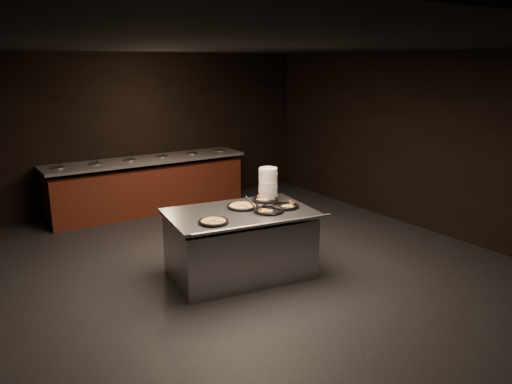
% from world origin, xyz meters
% --- Properties ---
extents(room, '(7.02, 8.02, 2.92)m').
position_xyz_m(room, '(0.00, 0.00, 1.45)').
color(room, black).
rests_on(room, ground).
extents(salad_bar, '(3.70, 0.83, 1.18)m').
position_xyz_m(salad_bar, '(0.00, 3.56, 0.44)').
color(salad_bar, '#4E2112').
rests_on(salad_bar, ground).
extents(serving_counter, '(1.97, 1.42, 0.88)m').
position_xyz_m(serving_counter, '(-0.09, 0.13, 0.42)').
color(serving_counter, '#A8ABAF').
rests_on(serving_counter, ground).
extents(plate_stack, '(0.26, 0.26, 0.43)m').
position_xyz_m(plate_stack, '(0.57, 0.46, 1.09)').
color(plate_stack, silver).
rests_on(plate_stack, serving_counter).
extents(pan_veggie_whole, '(0.36, 0.36, 0.04)m').
position_xyz_m(pan_veggie_whole, '(-0.60, -0.11, 0.89)').
color(pan_veggie_whole, black).
rests_on(pan_veggie_whole, serving_counter).
extents(pan_cheese_whole, '(0.41, 0.41, 0.04)m').
position_xyz_m(pan_cheese_whole, '(0.03, 0.26, 0.89)').
color(pan_cheese_whole, black).
rests_on(pan_cheese_whole, serving_counter).
extents(pan_cheese_slices_a, '(0.36, 0.36, 0.04)m').
position_xyz_m(pan_cheese_slices_a, '(0.47, 0.37, 0.89)').
color(pan_cheese_slices_a, black).
rests_on(pan_cheese_slices_a, serving_counter).
extents(pan_cheese_slices_b, '(0.39, 0.39, 0.04)m').
position_xyz_m(pan_cheese_slices_b, '(0.21, -0.08, 0.89)').
color(pan_cheese_slices_b, black).
rests_on(pan_cheese_slices_b, serving_counter).
extents(pan_veggie_slices, '(0.37, 0.37, 0.04)m').
position_xyz_m(pan_veggie_slices, '(0.50, -0.03, 0.89)').
color(pan_veggie_slices, black).
rests_on(pan_veggie_slices, serving_counter).
extents(server_left, '(0.11, 0.36, 0.17)m').
position_xyz_m(server_left, '(0.03, 0.12, 0.96)').
color(server_left, '#A8ABAF').
rests_on(server_left, serving_counter).
extents(server_right, '(0.24, 0.24, 0.15)m').
position_xyz_m(server_right, '(0.08, -0.16, 0.94)').
color(server_right, '#A8ABAF').
rests_on(server_right, serving_counter).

